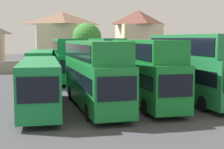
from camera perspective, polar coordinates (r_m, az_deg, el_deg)
The scene contains 13 objects.
ground at distance 42.13m, azimuth -4.80°, elevation -0.61°, with size 140.00×140.00×0.00m, color #424247.
depot_boundary_wall at distance 49.47m, azimuth -6.16°, elevation 1.42°, with size 56.00×0.50×1.80m, color gray.
bus_1 at distance 23.57m, azimuth -12.22°, elevation -1.23°, with size 2.90×11.61×3.45m.
bus_2 at distance 23.70m, azimuth -3.06°, elevation 0.69°, with size 2.93×11.47×4.77m.
bus_3 at distance 25.01m, azimuth 5.59°, elevation 1.04°, with size 2.58×11.12×4.84m.
bus_4 at distance 26.74m, azimuth 13.43°, elevation 1.69°, with size 3.00×11.22×5.24m.
bus_5 at distance 38.94m, azimuth -11.90°, elevation 1.72°, with size 3.54×12.10×3.55m.
bus_6 at distance 39.17m, azimuth -7.78°, elevation 2.91°, with size 2.79×11.18×4.91m.
bus_7 at distance 39.71m, azimuth -1.07°, elevation 3.04°, with size 2.68×10.73×4.96m.
bus_8 at distance 40.69m, azimuth 4.39°, elevation 1.84°, with size 2.67×11.64×3.32m.
house_terrace_centre at distance 58.32m, azimuth -8.41°, elevation 5.93°, with size 9.31×6.93×9.42m.
house_terrace_right at distance 61.71m, azimuth 4.52°, elevation 6.28°, with size 7.47×6.86×10.02m.
tree_left_of_lot at distance 52.08m, azimuth -4.30°, elevation 6.26°, with size 4.50×4.50×7.35m.
Camera 1 is at (-6.38, -23.35, 4.94)m, focal length 53.74 mm.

